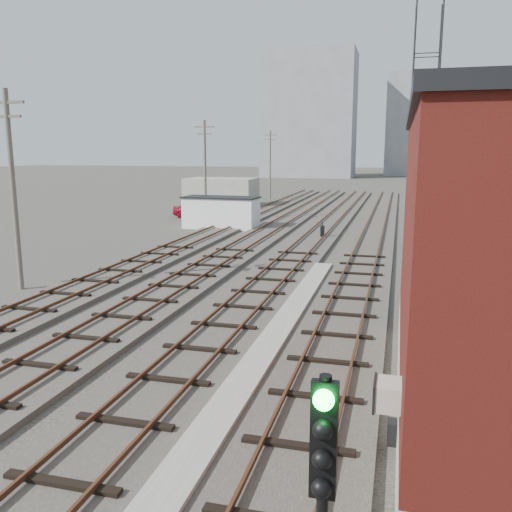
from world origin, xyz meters
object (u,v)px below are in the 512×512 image
(car_silver, at_px, (220,212))
(site_trailer, at_px, (221,212))
(car_grey, at_px, (208,213))
(switch_stand, at_px, (322,232))
(car_red, at_px, (195,210))

(car_silver, bearing_deg, site_trailer, -175.49)
(car_grey, bearing_deg, site_trailer, -130.29)
(switch_stand, bearing_deg, car_red, 123.96)
(car_red, bearing_deg, car_grey, -108.07)
(car_red, distance_m, car_grey, 2.10)
(site_trailer, height_order, car_silver, site_trailer)
(switch_stand, distance_m, car_grey, 14.37)
(switch_stand, bearing_deg, site_trailer, 136.81)
(car_silver, height_order, car_grey, car_silver)
(car_grey, bearing_deg, switch_stand, -106.99)
(switch_stand, distance_m, site_trailer, 9.69)
(switch_stand, relative_size, car_red, 0.26)
(switch_stand, height_order, site_trailer, site_trailer)
(car_grey, bearing_deg, car_silver, -55.68)
(site_trailer, bearing_deg, car_grey, 123.76)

